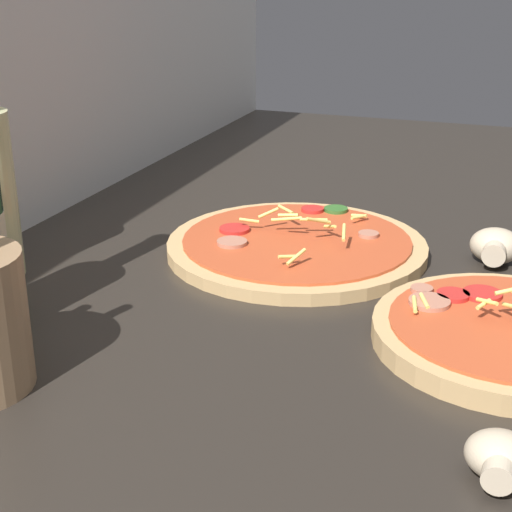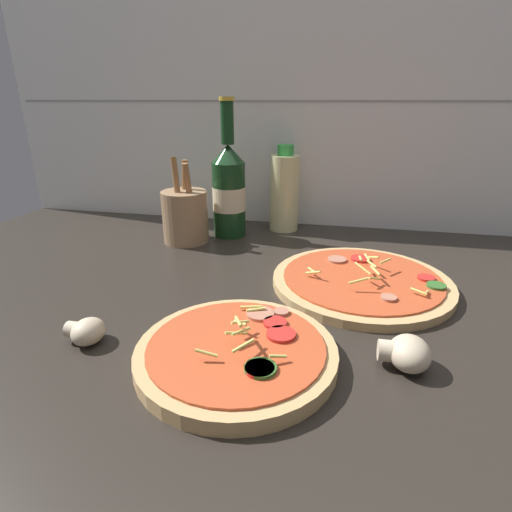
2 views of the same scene
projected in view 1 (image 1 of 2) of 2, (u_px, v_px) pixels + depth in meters
counter_slab at (407, 293)px, 78.25cm from camera, size 160.00×90.00×2.50cm
pizza_near at (510, 333)px, 64.99cm from camera, size 22.88×22.88×5.41cm
pizza_far at (296, 245)px, 85.10cm from camera, size 28.14×28.14×4.64cm
mushroom_left at (496, 246)px, 81.78cm from camera, size 5.62×5.35×3.75cm
mushroom_right at (500, 458)px, 48.21cm from camera, size 4.68×4.46×3.12cm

